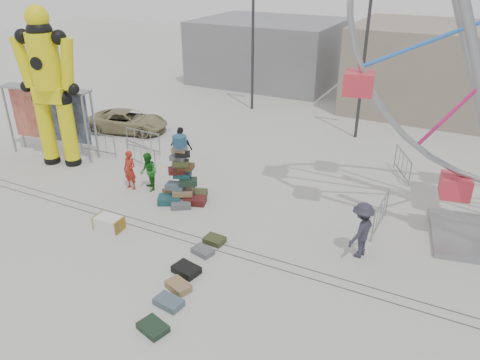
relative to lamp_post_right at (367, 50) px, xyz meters
The scene contains 27 objects.
ground 14.09m from the lamp_post_right, 103.39° to the right, with size 90.00×90.00×0.00m, color #9E9E99.
track_line_near 13.54m from the lamp_post_right, 104.01° to the right, with size 40.00×0.04×0.01m, color #47443F.
track_line_far 13.18m from the lamp_post_right, 104.46° to the right, with size 40.00×0.04×0.01m, color #47443F.
building_right 8.26m from the lamp_post_right, 60.84° to the left, with size 12.00×8.00×5.00m, color gray.
building_left 13.00m from the lamp_post_right, 135.30° to the left, with size 10.00×8.00×4.40m, color gray.
lamp_post_right is the anchor object (origin of this frame).
lamp_post_left 7.28m from the lamp_post_right, 164.05° to the left, with size 1.41×0.25×8.00m.
suitcase_tower 11.53m from the lamp_post_right, 113.39° to the right, with size 2.07×1.82×2.71m.
crash_test_dummy 14.74m from the lamp_post_right, 139.80° to the right, with size 2.83×1.28×7.13m.
banner_scaffold 15.31m from the lamp_post_right, 144.33° to the right, with size 4.56×1.42×3.26m.
steamer_trunk 14.69m from the lamp_post_right, 113.03° to the right, with size 0.99×0.57×0.46m, color silver.
row_case_0 12.92m from the lamp_post_right, 98.34° to the right, with size 0.67×0.52×0.20m, color #393F1F.
row_case_1 13.60m from the lamp_post_right, 97.96° to the right, with size 0.68×0.46×0.18m, color #5C5E64.
row_case_2 14.61m from the lamp_post_right, 97.05° to the right, with size 0.80×0.57×0.22m, color black.
row_case_3 15.31m from the lamp_post_right, 95.83° to the right, with size 0.73×0.48×0.22m, color #91714A.
row_case_4 15.96m from the lamp_post_right, 95.05° to the right, with size 0.79×0.50×0.20m, color #4A5E69.
row_case_5 16.88m from the lamp_post_right, 94.10° to the right, with size 0.77×0.55×0.18m, color #1A2F20.
barricade_dummy_a 13.75m from the lamp_post_right, 143.01° to the right, with size 2.00×0.10×1.10m, color gray, non-canonical shape.
barricade_dummy_b 11.72m from the lamp_post_right, 142.94° to the right, with size 2.00×0.10×1.10m, color gray, non-canonical shape.
barricade_dummy_c 11.93m from the lamp_post_right, 133.76° to the right, with size 2.00×0.10×1.10m, color gray, non-canonical shape.
barricade_wheel_front 9.91m from the lamp_post_right, 71.12° to the right, with size 2.00×0.10×1.10m, color gray, non-canonical shape.
barricade_wheel_back 6.23m from the lamp_post_right, 53.27° to the right, with size 2.00×0.10×1.10m, color gray, non-canonical shape.
pedestrian_red 12.70m from the lamp_post_right, 124.02° to the right, with size 0.60×0.39×1.64m, color #A12217.
pedestrian_green 12.14m from the lamp_post_right, 121.60° to the right, with size 0.78×0.61×1.60m, color #1A6719.
pedestrian_black 10.18m from the lamp_post_right, 130.11° to the right, with size 1.10×0.46×1.88m, color black.
pedestrian_grey 11.46m from the lamp_post_right, 75.56° to the right, with size 1.22×0.70×1.88m, color #272633.
parked_suv 12.85m from the lamp_post_right, 157.18° to the right, with size 1.95×4.23×1.18m, color #91885D.
Camera 1 is at (8.06, -10.38, 8.78)m, focal length 35.00 mm.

